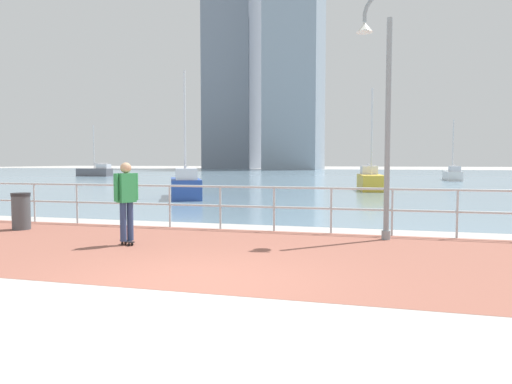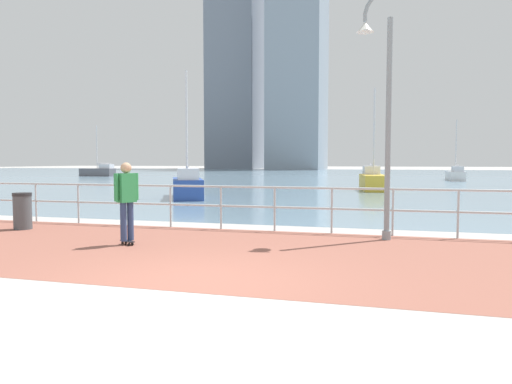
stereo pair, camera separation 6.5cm
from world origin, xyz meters
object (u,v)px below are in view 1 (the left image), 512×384
Objects in this scene: skateboarder at (126,196)px; sailboat_ivory at (452,175)px; trash_bin at (21,211)px; sailboat_navy at (371,180)px; lamppost at (381,103)px; sailboat_teal at (185,186)px; sailboat_red at (95,171)px.

sailboat_ivory is (11.13, 36.73, -0.50)m from skateboarder.
skateboarder is 4.00m from trash_bin.
sailboat_navy is (4.39, 20.41, -0.45)m from skateboarder.
sailboat_teal reaches higher than lamppost.
skateboarder is at bearing -72.03° from sailboat_teal.
lamppost is 18.54m from sailboat_navy.
trash_bin is 10.54m from sailboat_teal.
lamppost is 0.91× the size of sailboat_teal.
sailboat_red is at bearing 176.50° from sailboat_ivory.
lamppost reaches higher than skateboarder.
trash_bin is 38.42m from sailboat_ivory.
skateboarder is (-5.00, -2.04, -1.96)m from lamppost.
sailboat_ivory is at bearing 67.24° from trash_bin.
sailboat_ivory is 17.65m from sailboat_navy.
sailboat_red reaches higher than lamppost.
lamppost is at bearing 22.20° from skateboarder.
sailboat_navy is 36.36m from sailboat_red.
lamppost is at bearing 4.84° from trash_bin.
sailboat_ivory is at bearing 79.99° from lamppost.
sailboat_navy is (-0.61, 18.37, -2.40)m from lamppost.
trash_bin is at bearing -112.76° from sailboat_ivory.
skateboarder is 0.29× the size of sailboat_red.
skateboarder is 0.31× the size of sailboat_ivory.
sailboat_teal is (-0.10, 10.54, 0.10)m from trash_bin.
sailboat_navy is at bearing -112.42° from sailboat_ivory.
trash_bin is 44.25m from sailboat_red.
trash_bin is 0.15× the size of sailboat_navy.
sailboat_teal is (-8.84, 9.80, -2.41)m from lamppost.
sailboat_teal is 1.02× the size of sailboat_red.
sailboat_red is (-31.82, 37.01, -2.42)m from lamppost.
trash_bin is 0.16× the size of sailboat_red.
lamppost reaches higher than trash_bin.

